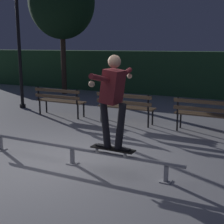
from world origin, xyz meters
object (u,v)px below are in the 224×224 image
skateboarder (113,94)px  tree_far_left (62,2)px  skateboard (113,149)px  park_bench_leftmost (59,99)px  park_bench_left_center (125,105)px  park_bench_right_center (207,112)px  lamp_post_left (18,34)px  grind_rail (72,150)px

skateboarder → tree_far_left: bearing=129.9°
skateboard → skateboarder: 0.94m
park_bench_leftmost → park_bench_left_center: bearing=0.0°
park_bench_right_center → lamp_post_left: 6.59m
grind_rail → park_bench_leftmost: bearing=128.8°
skateboarder → park_bench_right_center: (1.01, 3.12, -0.80)m
park_bench_left_center → lamp_post_left: size_ratio=0.41×
skateboard → park_bench_left_center: 3.33m
skateboarder → park_bench_leftmost: bearing=136.9°
park_bench_leftmost → tree_far_left: size_ratio=0.29×
skateboarder → park_bench_left_center: (-1.16, 3.12, -0.80)m
skateboarder → park_bench_left_center: 3.43m
grind_rail → tree_far_left: tree_far_left is taller
grind_rail → park_bench_leftmost: (-2.51, 3.12, 0.28)m
park_bench_leftmost → tree_far_left: 5.69m
park_bench_leftmost → park_bench_left_center: same height
park_bench_leftmost → park_bench_right_center: 4.34m
grind_rail → lamp_post_left: 6.16m
park_bench_right_center → skateboard: bearing=-108.0°
lamp_post_left → park_bench_right_center: bearing=-4.7°
skateboarder → park_bench_right_center: bearing=72.1°
grind_rail → park_bench_leftmost: park_bench_leftmost is taller
skateboard → park_bench_right_center: (1.01, 3.12, 0.13)m
park_bench_leftmost → lamp_post_left: size_ratio=0.41×
skateboard → lamp_post_left: size_ratio=0.20×
park_bench_left_center → park_bench_right_center: 2.17m
park_bench_left_center → park_bench_right_center: bearing=0.0°
tree_far_left → lamp_post_left: (0.57, -3.34, -1.41)m
grind_rail → tree_far_left: 9.33m
grind_rail → skateboard: bearing=-0.0°
grind_rail → park_bench_left_center: size_ratio=2.58×
grind_rail → park_bench_leftmost: size_ratio=2.58×
grind_rail → skateboard: 0.83m
park_bench_leftmost → grind_rail: bearing=-51.2°
park_bench_leftmost → skateboarder: bearing=-43.1°
skateboard → skateboarder: (0.00, -0.00, 0.94)m
skateboard → tree_far_left: 9.75m
grind_rail → lamp_post_left: lamp_post_left is taller
skateboarder → park_bench_left_center: skateboarder is taller
tree_far_left → grind_rail: bearing=-54.3°
tree_far_left → lamp_post_left: size_ratio=1.40×
grind_rail → skateboard: skateboard is taller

